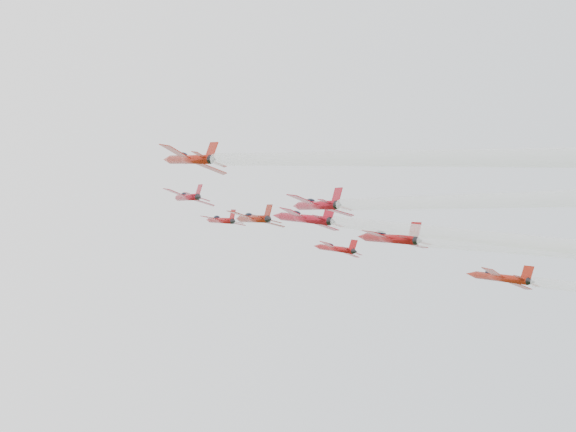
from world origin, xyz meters
TOP-DOWN VIEW (x-y plane):
  - jet_lead at (2.12, 25.94)m, footprint 8.76×11.37m
  - jet_row2_left at (-11.34, 12.75)m, footprint 8.50×11.03m
  - jet_row2_center at (-0.37, 11.15)m, footprint 9.97×12.93m
  - jet_row2_right at (16.94, 12.29)m, footprint 8.44×10.96m
  - jet_rear_farleft at (-25.23, -51.84)m, footprint 8.61×83.03m

SIDE VIEW (x-z plane):
  - jet_rear_farleft at x=-25.23m, z-range 90.22..134.96m
  - jet_row2_center at x=-0.37m, z-range 142.27..149.86m
  - jet_row2_right at x=16.94m, z-range 143.44..149.87m
  - jet_row2_left at x=-11.34m, z-range 143.66..150.14m
  - jet_lead at x=2.12m, z-range 150.56..157.23m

